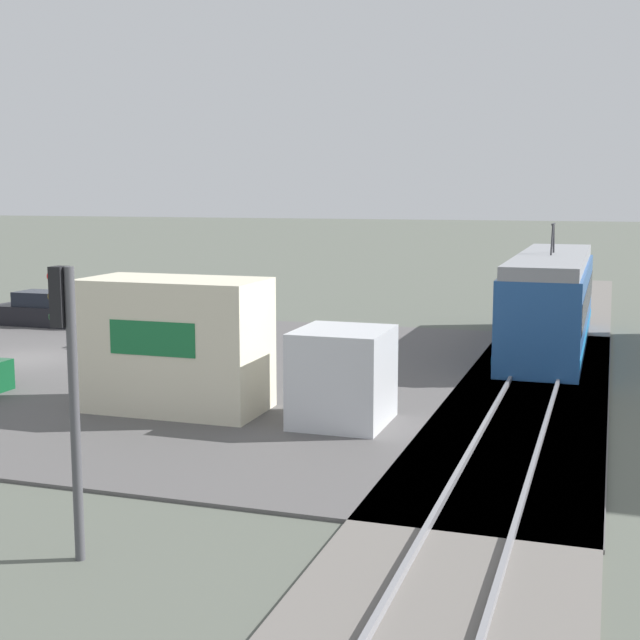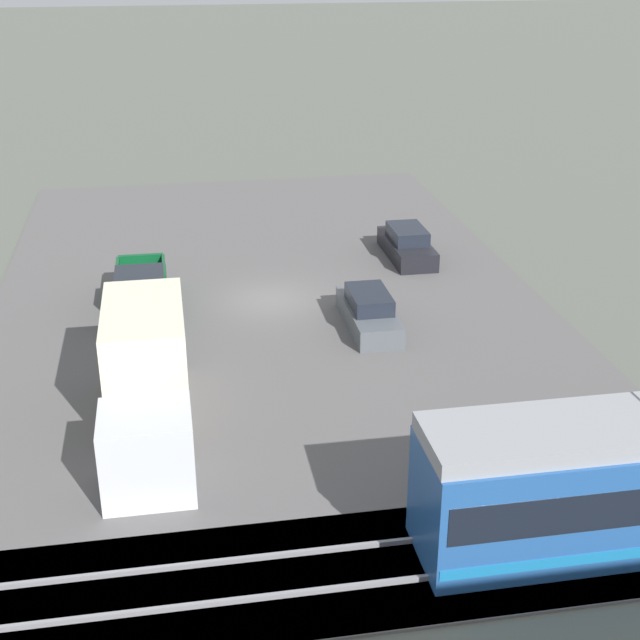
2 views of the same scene
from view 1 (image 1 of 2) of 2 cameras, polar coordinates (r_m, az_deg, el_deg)
The scene contains 8 objects.
ground_plane at distance 33.14m, azimuth -18.29°, elevation -2.49°, with size 320.00×320.00×0.00m, color #565B51.
road_surface at distance 33.13m, azimuth -18.29°, elevation -2.42°, with size 22.83×39.24×0.08m.
rail_bed at distance 26.86m, azimuth 13.26°, elevation -4.63°, with size 70.55×4.40×0.22m.
light_rail_tram at distance 34.53m, azimuth 14.54°, elevation 1.10°, with size 13.01×2.70×4.67m.
box_truck at distance 23.74m, azimuth -6.80°, elevation -2.03°, with size 2.53×8.26×3.55m.
sedan_car_0 at distance 41.10m, azimuth -17.16°, elevation 0.55°, with size 1.79×4.65×1.48m.
sedan_car_1 at distance 34.14m, azimuth -10.30°, elevation -0.73°, with size 1.71×4.72×1.46m.
traffic_light_pole at distance 14.61m, azimuth -15.79°, elevation -3.16°, with size 0.28×0.47×4.77m.
Camera 1 is at (26.12, 19.52, 5.93)m, focal length 50.00 mm.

